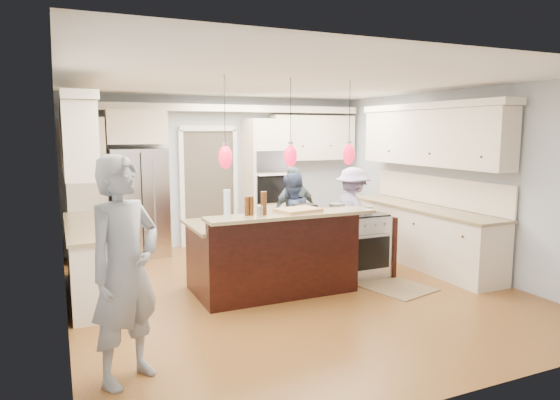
{
  "coord_description": "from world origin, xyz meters",
  "views": [
    {
      "loc": [
        -2.76,
        -5.81,
        2.1
      ],
      "look_at": [
        0.0,
        0.35,
        1.15
      ],
      "focal_mm": 32.0,
      "sensor_mm": 36.0,
      "label": 1
    }
  ],
  "objects_px": {
    "refrigerator": "(139,203)",
    "island_range": "(359,245)",
    "person_far_left": "(291,222)",
    "person_bar_end": "(125,271)",
    "kitchen_island": "(272,254)"
  },
  "relations": [
    {
      "from": "kitchen_island",
      "to": "person_bar_end",
      "type": "xyz_separation_m",
      "value": [
        -2.05,
        -1.73,
        0.47
      ]
    },
    {
      "from": "refrigerator",
      "to": "person_bar_end",
      "type": "distance_m",
      "value": 4.37
    },
    {
      "from": "person_bar_end",
      "to": "refrigerator",
      "type": "bearing_deg",
      "value": 46.18
    },
    {
      "from": "person_far_left",
      "to": "kitchen_island",
      "type": "bearing_deg",
      "value": 32.04
    },
    {
      "from": "refrigerator",
      "to": "island_range",
      "type": "height_order",
      "value": "refrigerator"
    },
    {
      "from": "island_range",
      "to": "person_bar_end",
      "type": "xyz_separation_m",
      "value": [
        -3.46,
        -1.81,
        0.5
      ]
    },
    {
      "from": "refrigerator",
      "to": "person_bar_end",
      "type": "bearing_deg",
      "value": -99.89
    },
    {
      "from": "refrigerator",
      "to": "kitchen_island",
      "type": "distance_m",
      "value": 2.91
    },
    {
      "from": "island_range",
      "to": "person_far_left",
      "type": "distance_m",
      "value": 1.07
    },
    {
      "from": "island_range",
      "to": "person_far_left",
      "type": "relative_size",
      "value": 0.63
    },
    {
      "from": "island_range",
      "to": "person_far_left",
      "type": "bearing_deg",
      "value": 137.3
    },
    {
      "from": "kitchen_island",
      "to": "island_range",
      "type": "height_order",
      "value": "kitchen_island"
    },
    {
      "from": "refrigerator",
      "to": "person_bar_end",
      "type": "relative_size",
      "value": 0.94
    },
    {
      "from": "kitchen_island",
      "to": "person_far_left",
      "type": "height_order",
      "value": "person_far_left"
    },
    {
      "from": "island_range",
      "to": "person_bar_end",
      "type": "relative_size",
      "value": 0.48
    }
  ]
}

